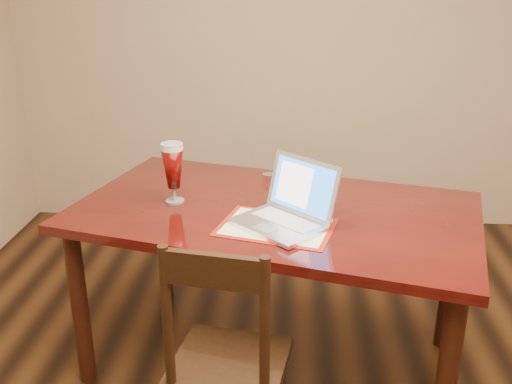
{
  "coord_description": "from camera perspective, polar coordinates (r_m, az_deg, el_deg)",
  "views": [
    {
      "loc": [
        -0.21,
        -1.68,
        1.84
      ],
      "look_at": [
        -0.35,
        0.62,
        0.95
      ],
      "focal_mm": 40.0,
      "sensor_mm": 36.0,
      "label": 1
    }
  ],
  "objects": [
    {
      "name": "dining_chair",
      "position": [
        2.23,
        -2.95,
        -16.72
      ],
      "size": [
        0.49,
        0.47,
        1.0
      ],
      "rotation": [
        0.0,
        0.0,
        -0.17
      ],
      "color": "black",
      "rests_on": "ground"
    },
    {
      "name": "room_shell",
      "position": [
        1.69,
        11.18,
        18.12
      ],
      "size": [
        4.51,
        5.01,
        2.71
      ],
      "color": "tan",
      "rests_on": "ground"
    },
    {
      "name": "dining_table",
      "position": [
        2.63,
        1.65,
        -3.49
      ],
      "size": [
        1.99,
        1.44,
        1.12
      ],
      "rotation": [
        0.0,
        0.0,
        -0.26
      ],
      "color": "#440C09",
      "rests_on": "ground"
    }
  ]
}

